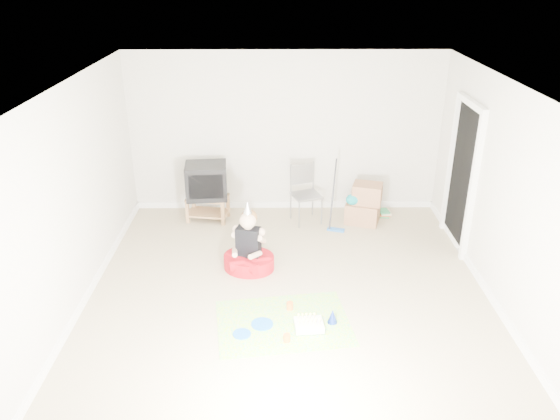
{
  "coord_description": "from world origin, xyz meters",
  "views": [
    {
      "loc": [
        -0.15,
        -5.96,
        3.8
      ],
      "look_at": [
        -0.1,
        0.4,
        0.9
      ],
      "focal_mm": 35.0,
      "sensor_mm": 36.0,
      "label": 1
    }
  ],
  "objects_px": {
    "tv_stand": "(208,206)",
    "seated_woman": "(249,254)",
    "birthday_cake": "(309,326)",
    "folding_chair": "(306,195)",
    "crt_tv": "(206,181)",
    "cardboard_boxes": "(364,204)"
  },
  "relations": [
    {
      "from": "folding_chair",
      "to": "cardboard_boxes",
      "type": "xyz_separation_m",
      "value": [
        0.91,
        -0.04,
        -0.14
      ]
    },
    {
      "from": "crt_tv",
      "to": "birthday_cake",
      "type": "distance_m",
      "value": 3.32
    },
    {
      "from": "seated_woman",
      "to": "birthday_cake",
      "type": "bearing_deg",
      "value": -61.55
    },
    {
      "from": "birthday_cake",
      "to": "cardboard_boxes",
      "type": "bearing_deg",
      "value": 69.92
    },
    {
      "from": "cardboard_boxes",
      "to": "crt_tv",
      "type": "bearing_deg",
      "value": 177.29
    },
    {
      "from": "seated_woman",
      "to": "birthday_cake",
      "type": "height_order",
      "value": "seated_woman"
    },
    {
      "from": "folding_chair",
      "to": "seated_woman",
      "type": "distance_m",
      "value": 1.71
    },
    {
      "from": "folding_chair",
      "to": "seated_woman",
      "type": "xyz_separation_m",
      "value": [
        -0.85,
        -1.47,
        -0.24
      ]
    },
    {
      "from": "tv_stand",
      "to": "birthday_cake",
      "type": "relative_size",
      "value": 2.02
    },
    {
      "from": "tv_stand",
      "to": "seated_woman",
      "type": "bearing_deg",
      "value": -64.95
    },
    {
      "from": "crt_tv",
      "to": "seated_woman",
      "type": "xyz_separation_m",
      "value": [
        0.72,
        -1.55,
        -0.45
      ]
    },
    {
      "from": "cardboard_boxes",
      "to": "birthday_cake",
      "type": "height_order",
      "value": "cardboard_boxes"
    },
    {
      "from": "crt_tv",
      "to": "folding_chair",
      "type": "bearing_deg",
      "value": -7.95
    },
    {
      "from": "cardboard_boxes",
      "to": "folding_chair",
      "type": "bearing_deg",
      "value": 177.69
    },
    {
      "from": "crt_tv",
      "to": "cardboard_boxes",
      "type": "xyz_separation_m",
      "value": [
        2.48,
        -0.12,
        -0.36
      ]
    },
    {
      "from": "birthday_cake",
      "to": "folding_chair",
      "type": "bearing_deg",
      "value": 87.79
    },
    {
      "from": "crt_tv",
      "to": "cardboard_boxes",
      "type": "relative_size",
      "value": 0.98
    },
    {
      "from": "folding_chair",
      "to": "seated_woman",
      "type": "relative_size",
      "value": 0.94
    },
    {
      "from": "tv_stand",
      "to": "birthday_cake",
      "type": "distance_m",
      "value": 3.26
    },
    {
      "from": "cardboard_boxes",
      "to": "seated_woman",
      "type": "relative_size",
      "value": 0.65
    },
    {
      "from": "folding_chair",
      "to": "birthday_cake",
      "type": "bearing_deg",
      "value": -92.21
    },
    {
      "from": "folding_chair",
      "to": "crt_tv",
      "type": "bearing_deg",
      "value": 177.05
    }
  ]
}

